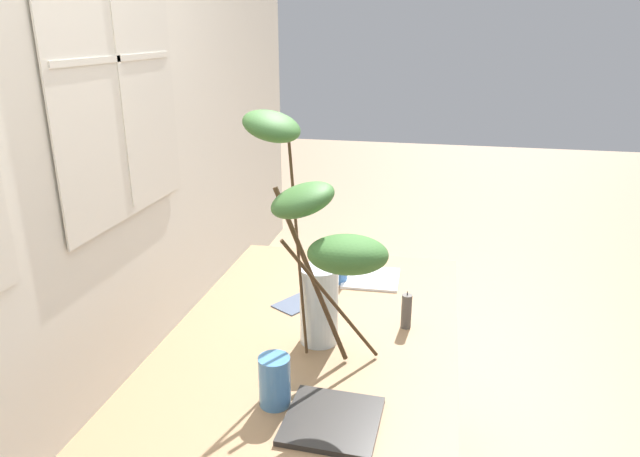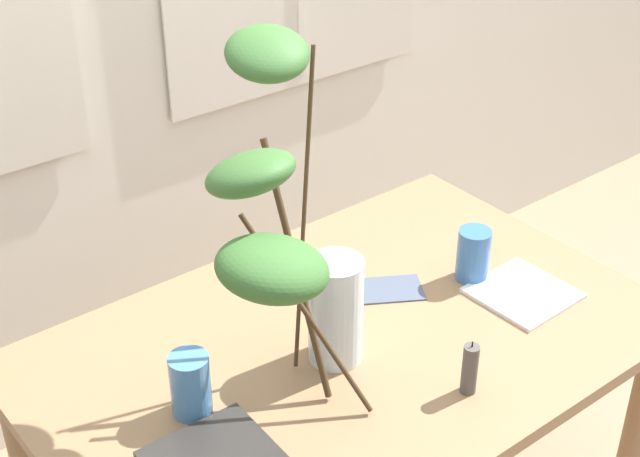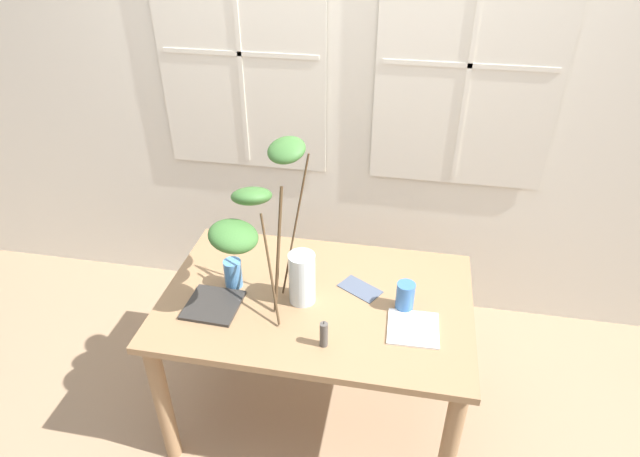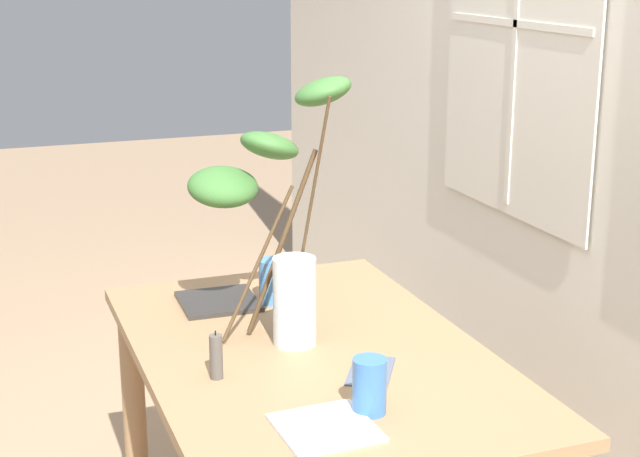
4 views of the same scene
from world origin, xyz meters
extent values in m
plane|color=#9E7F60|center=(0.00, 0.00, 0.00)|extent=(14.00, 14.00, 0.00)
cube|color=silver|center=(0.00, 0.99, 1.38)|extent=(5.78, 0.12, 2.77)
cube|color=white|center=(-0.58, 0.92, 1.50)|extent=(0.83, 0.01, 1.20)
cube|color=silver|center=(-0.58, 0.92, 1.50)|extent=(0.90, 0.01, 1.27)
cube|color=silver|center=(-0.58, 0.92, 1.50)|extent=(0.02, 0.01, 1.20)
cube|color=silver|center=(-0.58, 0.92, 1.50)|extent=(0.83, 0.01, 0.02)
cube|color=white|center=(0.58, 0.92, 1.50)|extent=(0.83, 0.01, 1.20)
cube|color=silver|center=(0.58, 0.92, 1.50)|extent=(0.90, 0.01, 1.27)
cube|color=silver|center=(0.58, 0.92, 1.50)|extent=(0.02, 0.01, 1.20)
cube|color=silver|center=(0.58, 0.92, 1.50)|extent=(0.83, 0.01, 0.02)
cube|color=#93704C|center=(0.00, 0.00, 0.71)|extent=(1.33, 0.86, 0.03)
cylinder|color=#93704C|center=(-0.61, -0.37, 0.35)|extent=(0.07, 0.07, 0.70)
cylinder|color=#93704C|center=(0.61, -0.37, 0.35)|extent=(0.07, 0.07, 0.70)
cylinder|color=#93704C|center=(-0.61, 0.37, 0.35)|extent=(0.07, 0.07, 0.70)
cylinder|color=#93704C|center=(0.61, 0.37, 0.35)|extent=(0.07, 0.07, 0.70)
cylinder|color=silver|center=(-0.06, -0.03, 0.85)|extent=(0.11, 0.11, 0.24)
cylinder|color=silver|center=(-0.06, -0.03, 0.77)|extent=(0.10, 0.10, 0.08)
cylinder|color=#47331E|center=(-0.15, -0.03, 0.98)|extent=(0.02, 0.20, 0.49)
ellipsoid|color=#38662D|center=(-0.25, -0.03, 1.22)|extent=(0.17, 0.17, 0.13)
cylinder|color=#47331E|center=(-0.17, -0.09, 0.92)|extent=(0.13, 0.25, 0.38)
ellipsoid|color=#38662D|center=(-0.29, -0.15, 1.11)|extent=(0.27, 0.26, 0.14)
cylinder|color=#47331E|center=(-0.09, 0.03, 1.06)|extent=(0.12, 0.09, 0.64)
ellipsoid|color=#38662D|center=(-0.13, 0.08, 1.38)|extent=(0.22, 0.22, 0.12)
cylinder|color=#4C84BC|center=(-0.38, 0.02, 0.79)|extent=(0.08, 0.08, 0.13)
cylinder|color=#386BAD|center=(0.38, 0.00, 0.79)|extent=(0.08, 0.08, 0.13)
cube|color=#2D2B28|center=(-0.42, -0.14, 0.74)|extent=(0.23, 0.23, 0.01)
cube|color=white|center=(0.42, -0.12, 0.73)|extent=(0.21, 0.21, 0.01)
cube|color=#4C566B|center=(0.18, 0.09, 0.73)|extent=(0.21, 0.18, 0.00)
cylinder|color=#514C47|center=(0.08, -0.27, 0.78)|extent=(0.03, 0.03, 0.11)
cylinder|color=black|center=(0.08, -0.27, 0.85)|extent=(0.00, 0.00, 0.01)
camera|label=1|loc=(-1.53, -0.35, 1.61)|focal=32.19mm
camera|label=2|loc=(-1.02, -1.20, 1.97)|focal=52.32mm
camera|label=3|loc=(0.34, -1.75, 2.25)|focal=30.06mm
camera|label=4|loc=(2.19, -0.79, 1.71)|focal=54.39mm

